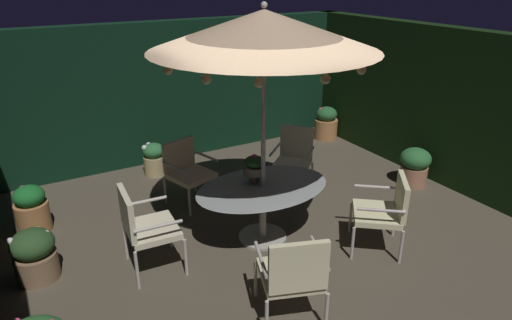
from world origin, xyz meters
TOP-DOWN VIEW (x-y plane):
  - ground_plane at (0.00, 0.00)m, footprint 6.84×6.76m
  - hedge_backdrop_rear at (0.00, 3.23)m, footprint 6.84×0.30m
  - hedge_backdrop_right at (3.27, 0.00)m, footprint 0.30×6.76m
  - patio_dining_table at (-0.12, 0.04)m, footprint 1.70×1.16m
  - patio_umbrella at (-0.12, 0.04)m, footprint 2.51×2.51m
  - centerpiece_planter at (-0.16, 0.19)m, footprint 0.28×0.28m
  - patio_chair_north at (1.03, -0.87)m, footprint 0.84×0.84m
  - patio_chair_northeast at (0.99, 1.01)m, footprint 0.80×0.79m
  - patio_chair_east at (-0.56, 1.45)m, footprint 0.73×0.73m
  - patio_chair_southeast at (-1.59, 0.14)m, footprint 0.61×0.68m
  - patio_chair_south at (-0.62, -1.35)m, footprint 0.77×0.78m
  - potted_plant_right_near at (-2.69, 0.59)m, footprint 0.46×0.46m
  - potted_plant_left_near at (-0.69, 2.60)m, footprint 0.37×0.36m
  - potted_plant_back_right at (-2.62, 1.68)m, footprint 0.42×0.42m
  - potted_plant_front_corner at (2.85, 2.58)m, footprint 0.46×0.46m
  - potted_plant_left_far at (2.73, 0.19)m, footprint 0.48×0.48m

SIDE VIEW (x-z plane):
  - ground_plane at x=0.00m, z-range -0.02..0.00m
  - potted_plant_left_near at x=-0.69m, z-range 0.01..0.55m
  - potted_plant_right_near at x=-2.69m, z-range 0.01..0.60m
  - potted_plant_back_right at x=-2.62m, z-range -0.01..0.63m
  - potted_plant_front_corner at x=2.85m, z-range -0.01..0.64m
  - potted_plant_left_far at x=2.73m, z-range 0.02..0.63m
  - patio_chair_east at x=-0.56m, z-range 0.07..0.98m
  - patio_chair_northeast at x=0.99m, z-range 0.06..1.03m
  - patio_chair_north at x=1.03m, z-range 0.08..1.02m
  - patio_chair_south at x=-0.62m, z-range 0.06..1.05m
  - patio_dining_table at x=-0.12m, z-range 0.22..0.95m
  - patio_chair_southeast at x=-1.59m, z-range 0.09..1.09m
  - centerpiece_planter at x=-0.16m, z-range 0.76..1.13m
  - hedge_backdrop_rear at x=0.00m, z-range 0.00..2.39m
  - hedge_backdrop_right at x=3.27m, z-range 0.00..2.39m
  - patio_umbrella at x=-0.12m, z-range 1.14..3.99m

